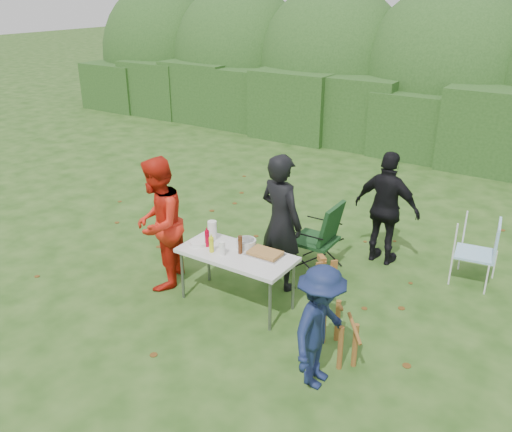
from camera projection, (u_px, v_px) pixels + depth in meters
The scene contains 20 objects.
ground at pixel (223, 306), 7.08m from camera, with size 80.00×80.00×0.00m, color #1E4211.
hedge_row at pixel (422, 122), 12.89m from camera, with size 22.00×1.40×1.70m, color #23471C.
shrub_backdrop at pixel (445, 81), 13.82m from camera, with size 20.00×2.60×3.20m, color #3D6628.
folding_table at pixel (236, 257), 6.88m from camera, with size 1.50×0.70×0.74m.
person_cook at pixel (281, 222), 7.23m from camera, with size 0.69×0.45×1.90m, color black.
person_red_jacket at pixel (158, 224), 7.26m from camera, with size 0.89×0.69×1.83m, color red.
person_black_puffy at pixel (387, 209), 7.90m from camera, with size 1.01×0.42×1.72m, color black.
child at pixel (320, 327), 5.47m from camera, with size 0.88×0.51×1.37m, color #152047.
dog at pixel (340, 319), 5.99m from camera, with size 0.98×0.39×0.93m, color brown, non-canonical shape.
camping_chair at pixel (314, 236), 7.78m from camera, with size 0.68×0.68×1.08m, color #173B1A, non-canonical shape.
lawn_chair at pixel (476, 251), 7.48m from camera, with size 0.56×0.56×0.95m, color #419DD6, non-canonical shape.
food_tray at pixel (265, 255), 6.79m from camera, with size 0.45×0.30×0.02m, color #B7B7BA.
focaccia_bread at pixel (265, 253), 6.78m from camera, with size 0.40×0.26×0.04m, color #AE7A3D.
mustard_bottle at pixel (211, 245), 6.85m from camera, with size 0.06×0.06×0.20m, color yellow.
ketchup_bottle at pixel (207, 239), 6.99m from camera, with size 0.06×0.06×0.22m, color #A7001B.
beer_bottle at pixel (240, 245), 6.80m from camera, with size 0.06×0.06×0.24m, color #47230F.
paper_towel_roll at pixel (212, 230), 7.17m from camera, with size 0.12×0.12×0.26m, color white.
cup_stack at pixel (222, 248), 6.77m from camera, with size 0.08×0.08×0.18m, color white.
pasta_bowl at pixel (246, 243), 7.00m from camera, with size 0.26×0.26×0.10m, color silver.
plate_stack at pixel (199, 243), 7.07m from camera, with size 0.24×0.24×0.05m, color white.
Camera 1 is at (3.68, -4.81, 3.87)m, focal length 38.00 mm.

